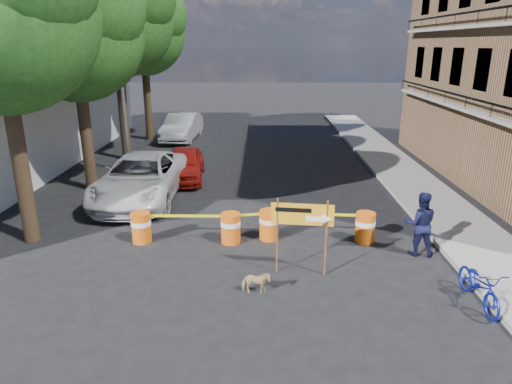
{
  "coord_description": "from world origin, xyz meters",
  "views": [
    {
      "loc": [
        -0.03,
        -10.33,
        5.55
      ],
      "look_at": [
        -0.18,
        2.7,
        1.3
      ],
      "focal_mm": 32.0,
      "sensor_mm": 36.0,
      "label": 1
    }
  ],
  "objects_px": {
    "barrel_mid_right": "(269,224)",
    "dog": "(256,283)",
    "sedan_red": "(184,164)",
    "barrel_mid_left": "(231,227)",
    "sedan_silver": "(182,127)",
    "pedestrian": "(420,224)",
    "suv_white": "(141,178)",
    "detour_sign": "(311,220)",
    "barrel_far_right": "(365,227)",
    "bicycle": "(482,268)",
    "barrel_far_left": "(141,227)"
  },
  "relations": [
    {
      "from": "pedestrian",
      "to": "sedan_silver",
      "type": "relative_size",
      "value": 0.37
    },
    {
      "from": "barrel_far_left",
      "to": "suv_white",
      "type": "relative_size",
      "value": 0.15
    },
    {
      "from": "suv_white",
      "to": "detour_sign",
      "type": "bearing_deg",
      "value": -44.71
    },
    {
      "from": "detour_sign",
      "to": "dog",
      "type": "relative_size",
      "value": 2.95
    },
    {
      "from": "barrel_mid_right",
      "to": "detour_sign",
      "type": "xyz_separation_m",
      "value": [
        0.98,
        -2.16,
        0.98
      ]
    },
    {
      "from": "pedestrian",
      "to": "barrel_mid_left",
      "type": "bearing_deg",
      "value": 0.71
    },
    {
      "from": "sedan_red",
      "to": "pedestrian",
      "type": "bearing_deg",
      "value": -48.2
    },
    {
      "from": "suv_white",
      "to": "barrel_mid_right",
      "type": "bearing_deg",
      "value": -36.75
    },
    {
      "from": "detour_sign",
      "to": "sedan_silver",
      "type": "relative_size",
      "value": 0.41
    },
    {
      "from": "suv_white",
      "to": "sedan_silver",
      "type": "height_order",
      "value": "suv_white"
    },
    {
      "from": "barrel_mid_right",
      "to": "suv_white",
      "type": "distance_m",
      "value": 5.91
    },
    {
      "from": "barrel_mid_right",
      "to": "sedan_red",
      "type": "bearing_deg",
      "value": 119.38
    },
    {
      "from": "barrel_far_right",
      "to": "pedestrian",
      "type": "relative_size",
      "value": 0.5
    },
    {
      "from": "barrel_mid_left",
      "to": "pedestrian",
      "type": "xyz_separation_m",
      "value": [
        5.2,
        -0.72,
        0.43
      ]
    },
    {
      "from": "pedestrian",
      "to": "suv_white",
      "type": "relative_size",
      "value": 0.3
    },
    {
      "from": "barrel_mid_right",
      "to": "sedan_red",
      "type": "distance_m",
      "value": 7.18
    },
    {
      "from": "bicycle",
      "to": "barrel_mid_left",
      "type": "bearing_deg",
      "value": 148.0
    },
    {
      "from": "pedestrian",
      "to": "sedan_red",
      "type": "xyz_separation_m",
      "value": [
        -7.61,
        7.24,
        -0.22
      ]
    },
    {
      "from": "barrel_far_left",
      "to": "pedestrian",
      "type": "height_order",
      "value": "pedestrian"
    },
    {
      "from": "barrel_mid_left",
      "to": "sedan_silver",
      "type": "xyz_separation_m",
      "value": [
        -3.89,
        14.97,
        0.32
      ]
    },
    {
      "from": "pedestrian",
      "to": "dog",
      "type": "height_order",
      "value": "pedestrian"
    },
    {
      "from": "barrel_far_left",
      "to": "sedan_silver",
      "type": "distance_m",
      "value": 15.02
    },
    {
      "from": "pedestrian",
      "to": "barrel_far_left",
      "type": "bearing_deg",
      "value": 3.27
    },
    {
      "from": "bicycle",
      "to": "dog",
      "type": "xyz_separation_m",
      "value": [
        -4.94,
        0.4,
        -0.62
      ]
    },
    {
      "from": "barrel_mid_right",
      "to": "suv_white",
      "type": "relative_size",
      "value": 0.15
    },
    {
      "from": "barrel_mid_left",
      "to": "sedan_red",
      "type": "relative_size",
      "value": 0.23
    },
    {
      "from": "barrel_mid_left",
      "to": "barrel_far_right",
      "type": "height_order",
      "value": "same"
    },
    {
      "from": "barrel_mid_left",
      "to": "sedan_red",
      "type": "bearing_deg",
      "value": 110.23
    },
    {
      "from": "pedestrian",
      "to": "bicycle",
      "type": "xyz_separation_m",
      "value": [
        0.51,
        -2.56,
        0.01
      ]
    },
    {
      "from": "barrel_mid_left",
      "to": "dog",
      "type": "distance_m",
      "value": 2.98
    },
    {
      "from": "pedestrian",
      "to": "sedan_silver",
      "type": "distance_m",
      "value": 18.13
    },
    {
      "from": "bicycle",
      "to": "suv_white",
      "type": "xyz_separation_m",
      "value": [
        -9.27,
        7.13,
        -0.08
      ]
    },
    {
      "from": "suv_white",
      "to": "sedan_red",
      "type": "relative_size",
      "value": 1.49
    },
    {
      "from": "pedestrian",
      "to": "sedan_red",
      "type": "bearing_deg",
      "value": -34.99
    },
    {
      "from": "barrel_far_right",
      "to": "detour_sign",
      "type": "height_order",
      "value": "detour_sign"
    },
    {
      "from": "barrel_far_right",
      "to": "suv_white",
      "type": "relative_size",
      "value": 0.15
    },
    {
      "from": "barrel_far_left",
      "to": "suv_white",
      "type": "height_order",
      "value": "suv_white"
    },
    {
      "from": "barrel_mid_right",
      "to": "barrel_far_right",
      "type": "bearing_deg",
      "value": -3.36
    },
    {
      "from": "detour_sign",
      "to": "bicycle",
      "type": "height_order",
      "value": "detour_sign"
    },
    {
      "from": "suv_white",
      "to": "sedan_red",
      "type": "xyz_separation_m",
      "value": [
        1.16,
        2.66,
        -0.14
      ]
    },
    {
      "from": "suv_white",
      "to": "barrel_mid_left",
      "type": "bearing_deg",
      "value": -46.51
    },
    {
      "from": "barrel_mid_left",
      "to": "suv_white",
      "type": "xyz_separation_m",
      "value": [
        -3.56,
        3.85,
        0.35
      ]
    },
    {
      "from": "barrel_mid_left",
      "to": "sedan_silver",
      "type": "relative_size",
      "value": 0.19
    },
    {
      "from": "detour_sign",
      "to": "barrel_far_right",
      "type": "bearing_deg",
      "value": 54.45
    },
    {
      "from": "barrel_mid_right",
      "to": "dog",
      "type": "height_order",
      "value": "barrel_mid_right"
    },
    {
      "from": "barrel_mid_right",
      "to": "detour_sign",
      "type": "bearing_deg",
      "value": -65.65
    },
    {
      "from": "pedestrian",
      "to": "sedan_silver",
      "type": "bearing_deg",
      "value": -51.32
    },
    {
      "from": "barrel_far_right",
      "to": "sedan_red",
      "type": "distance_m",
      "value": 9.01
    },
    {
      "from": "sedan_silver",
      "to": "dog",
      "type": "bearing_deg",
      "value": -71.38
    },
    {
      "from": "suv_white",
      "to": "sedan_silver",
      "type": "distance_m",
      "value": 11.12
    }
  ]
}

